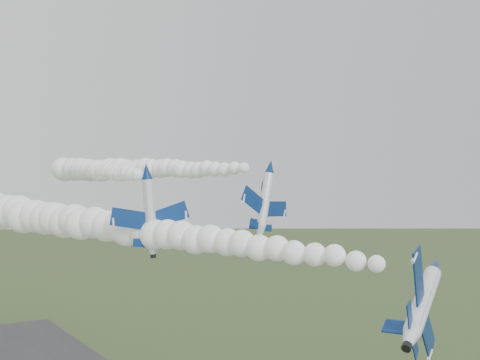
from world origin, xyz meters
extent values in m
cylinder|color=silver|center=(5.32, -11.06, 35.46)|extent=(5.37, 8.71, 2.07)
cone|color=silver|center=(3.21, -6.28, 35.46)|extent=(2.64, 2.52, 2.07)
cylinder|color=black|center=(2.80, -5.34, 35.46)|extent=(1.21, 0.99, 1.05)
ellipsoid|color=black|center=(6.68, -12.87, 35.72)|extent=(2.45, 3.26, 1.38)
cube|color=navy|center=(3.57, -10.93, 38.12)|extent=(3.09, 3.18, 4.25)
cube|color=navy|center=(6.16, -9.79, 32.66)|extent=(3.09, 3.18, 4.25)
cube|color=navy|center=(2.89, -7.42, 36.91)|extent=(1.40, 1.45, 1.87)
cube|color=navy|center=(4.27, -6.81, 34.00)|extent=(1.40, 1.45, 1.87)
cube|color=navy|center=(4.76, -6.87, 36.07)|extent=(2.54, 2.33, 1.15)
cylinder|color=silver|center=(-9.90, 22.71, 45.92)|extent=(3.02, 8.50, 1.62)
cone|color=navy|center=(-10.80, 17.52, 45.92)|extent=(1.97, 2.43, 1.62)
cone|color=silver|center=(-9.03, 27.71, 45.92)|extent=(1.90, 2.04, 1.62)
cylinder|color=black|center=(-8.87, 28.69, 45.92)|extent=(0.91, 0.73, 0.82)
ellipsoid|color=black|center=(-10.31, 20.61, 46.48)|extent=(1.55, 3.00, 1.08)
cube|color=navy|center=(-12.68, 24.00, 45.51)|extent=(4.91, 3.13, 0.54)
cube|color=navy|center=(-6.82, 22.99, 46.04)|extent=(4.91, 3.13, 0.54)
cube|color=navy|center=(-10.75, 27.10, 45.78)|extent=(2.15, 1.42, 0.28)
cube|color=navy|center=(-7.63, 26.56, 46.06)|extent=(2.15, 1.42, 0.28)
cube|color=navy|center=(-9.34, 26.61, 47.21)|extent=(0.58, 1.62, 2.19)
cylinder|color=silver|center=(11.21, 23.16, 47.46)|extent=(3.74, 8.56, 1.81)
cone|color=navy|center=(12.46, 18.03, 47.46)|extent=(2.27, 2.56, 1.81)
cone|color=silver|center=(10.01, 28.10, 47.46)|extent=(2.18, 2.17, 1.81)
cylinder|color=black|center=(9.77, 29.07, 47.46)|extent=(1.03, 0.80, 0.92)
ellipsoid|color=black|center=(11.85, 21.11, 48.00)|extent=(1.85, 3.07, 1.20)
cube|color=navy|center=(8.17, 23.24, 48.02)|extent=(4.92, 3.38, 1.23)
cube|color=navy|center=(13.81, 24.62, 46.60)|extent=(4.92, 3.38, 1.23)
cube|color=navy|center=(8.72, 26.86, 47.84)|extent=(2.16, 1.53, 0.57)
cube|color=navy|center=(11.73, 27.60, 47.08)|extent=(2.16, 1.53, 0.57)
cube|color=navy|center=(10.58, 27.07, 48.72)|extent=(1.00, 1.70, 2.16)
camera|label=1|loc=(-39.17, -43.71, 41.22)|focal=40.00mm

